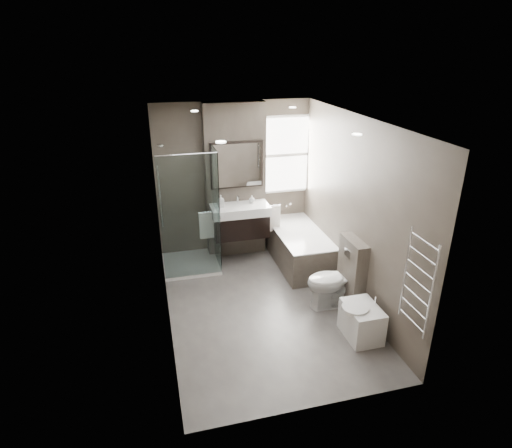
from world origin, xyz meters
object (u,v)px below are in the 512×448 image
object	(u,v)px
bidet	(361,321)
vanity	(240,220)
bathtub	(299,246)
toilet	(334,281)

from	to	relation	value
bidet	vanity	bearing A→B (deg)	112.97
bathtub	toilet	size ratio (longest dim) A/B	2.04
toilet	vanity	bearing A→B (deg)	-148.84
bathtub	bidet	bearing A→B (deg)	-87.54
vanity	toilet	world-z (taller)	vanity
vanity	bathtub	xyz separation A→B (m)	(0.92, -0.33, -0.43)
vanity	bidet	bearing A→B (deg)	-67.03
vanity	bathtub	bearing A→B (deg)	-19.37
toilet	bidet	size ratio (longest dim) A/B	1.39
vanity	bathtub	size ratio (longest dim) A/B	0.59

